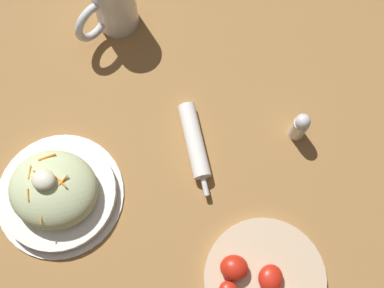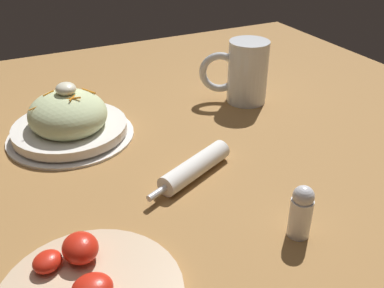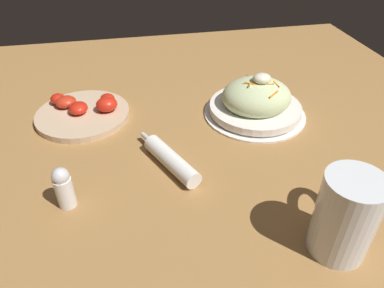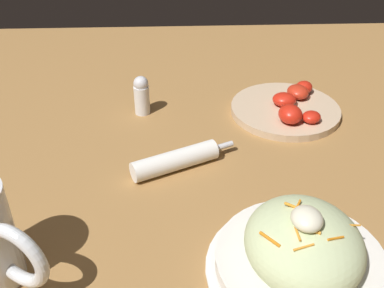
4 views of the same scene
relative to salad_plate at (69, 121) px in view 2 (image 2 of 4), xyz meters
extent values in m
plane|color=#9E703D|center=(-0.20, -0.14, -0.03)|extent=(1.43, 1.43, 0.00)
cylinder|color=white|center=(0.00, 0.00, -0.03)|extent=(0.24, 0.24, 0.01)
cylinder|color=white|center=(0.00, 0.00, -0.02)|extent=(0.21, 0.21, 0.02)
ellipsoid|color=beige|center=(0.00, 0.00, 0.01)|extent=(0.16, 0.14, 0.08)
cylinder|color=orange|center=(0.03, 0.02, 0.05)|extent=(0.01, 0.02, 0.01)
cylinder|color=orange|center=(0.02, 0.00, 0.05)|extent=(0.01, 0.03, 0.00)
cylinder|color=orange|center=(0.02, -0.05, 0.04)|extent=(0.03, 0.02, 0.01)
cylinder|color=orange|center=(0.02, -0.02, 0.05)|extent=(0.02, 0.00, 0.00)
cylinder|color=orange|center=(0.00, 0.06, 0.04)|extent=(0.01, 0.02, 0.01)
cylinder|color=orange|center=(0.04, -0.01, 0.05)|extent=(0.01, 0.02, 0.01)
cylinder|color=orange|center=(-0.02, -0.01, 0.05)|extent=(0.02, 0.03, 0.01)
cylinder|color=orange|center=(-0.02, -0.01, 0.05)|extent=(0.03, 0.02, 0.01)
ellipsoid|color=#EFEACC|center=(0.01, 0.00, 0.06)|extent=(0.04, 0.04, 0.02)
cylinder|color=white|center=(-0.01, -0.39, 0.03)|extent=(0.09, 0.09, 0.14)
cylinder|color=orange|center=(-0.01, -0.39, 0.00)|extent=(0.08, 0.08, 0.07)
cylinder|color=white|center=(-0.01, -0.39, 0.05)|extent=(0.08, 0.08, 0.01)
torus|color=white|center=(0.02, -0.34, 0.03)|extent=(0.06, 0.09, 0.09)
cylinder|color=white|center=(-0.22, -0.15, -0.02)|extent=(0.09, 0.15, 0.03)
cylinder|color=silver|center=(-0.26, -0.07, -0.02)|extent=(0.02, 0.04, 0.01)
ellipsoid|color=red|center=(-0.41, 0.07, -0.01)|extent=(0.05, 0.05, 0.03)
ellipsoid|color=red|center=(-0.34, 0.10, -0.01)|extent=(0.05, 0.05, 0.02)
ellipsoid|color=red|center=(-0.34, 0.06, 0.00)|extent=(0.05, 0.05, 0.03)
cylinder|color=white|center=(-0.41, -0.22, -0.01)|extent=(0.03, 0.03, 0.06)
sphere|color=silver|center=(-0.41, -0.22, 0.03)|extent=(0.03, 0.03, 0.03)
camera|label=1|loc=(-0.28, 0.14, 0.86)|focal=45.59mm
camera|label=2|loc=(-0.76, 0.12, 0.38)|focal=41.00mm
camera|label=3|loc=(-0.29, -0.69, 0.42)|focal=33.64mm
camera|label=4|loc=(0.38, -0.15, 0.42)|focal=42.54mm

